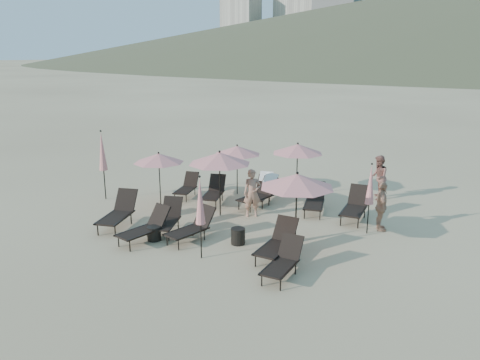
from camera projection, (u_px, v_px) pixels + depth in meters
The scene contains 27 objects.
ground at pixel (221, 251), 13.33m from camera, with size 800.00×800.00×0.00m, color #D6BA8C.
hotel_skyline at pixel (311, 22), 280.92m from camera, with size 109.00×82.00×55.00m.
lounger_0 at pixel (118, 212), 15.09m from camera, with size 1.18×1.97×1.06m.
lounger_1 at pixel (145, 227), 13.91m from camera, with size 0.99×1.79×0.97m.
lounger_2 at pixel (168, 218), 14.68m from camera, with size 1.13×1.77×0.95m.
lounger_3 at pixel (192, 226), 13.96m from camera, with size 1.01×1.74×0.94m.
lounger_4 at pixel (277, 242), 12.77m from camera, with size 0.68×1.72×0.98m.
lounger_5 at pixel (283, 261), 11.70m from camera, with size 0.61×1.56×0.90m.
lounger_6 at pixel (187, 187), 18.30m from camera, with size 0.88×1.59×0.86m.
lounger_7 at pixel (214, 191), 17.56m from camera, with size 1.06×1.75×0.94m.
lounger_8 at pixel (262, 189), 17.60m from camera, with size 0.86×1.75×1.04m.
lounger_9 at pixel (261, 192), 17.20m from camera, with size 1.05×1.87×1.10m.
lounger_10 at pixel (315, 200), 16.47m from camera, with size 1.01×1.77×0.96m.
lounger_11 at pixel (355, 205), 15.77m from camera, with size 0.77×1.82×1.03m.
umbrella_open_0 at pixel (159, 158), 17.01m from camera, with size 1.85×1.85×2.00m.
umbrella_open_1 at pixel (220, 158), 15.72m from camera, with size 2.14×2.14×2.30m.
umbrella_open_2 at pixel (297, 181), 12.99m from camera, with size 2.12×2.12×2.28m.
umbrella_open_3 at pixel (237, 150), 18.29m from camera, with size 1.87×1.87×2.02m.
umbrella_open_4 at pixel (298, 149), 17.99m from camera, with size 1.99×1.99×2.14m.
umbrella_closed_0 at pixel (200, 201), 12.43m from camera, with size 0.27×0.27×2.35m.
umbrella_closed_1 at pixel (370, 185), 14.22m from camera, with size 0.26×0.26×2.26m.
umbrella_closed_2 at pixel (102, 152), 17.62m from camera, with size 0.31×0.31×2.69m.
side_table_0 at pixel (154, 233), 14.03m from camera, with size 0.41×0.41×0.44m, color black.
side_table_1 at pixel (238, 236), 13.75m from camera, with size 0.42×0.42×0.49m, color black.
beachgoer_a at pixel (252, 193), 15.99m from camera, with size 0.60×0.40×1.65m, color #AD765E.
beachgoer_b at pixel (378, 177), 17.90m from camera, with size 0.83×0.65×1.70m, color #90574A.
beachgoer_c at pixel (381, 206), 14.69m from camera, with size 0.93×0.39×1.58m, color tan.
Camera 1 is at (6.21, -10.69, 5.42)m, focal length 35.00 mm.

